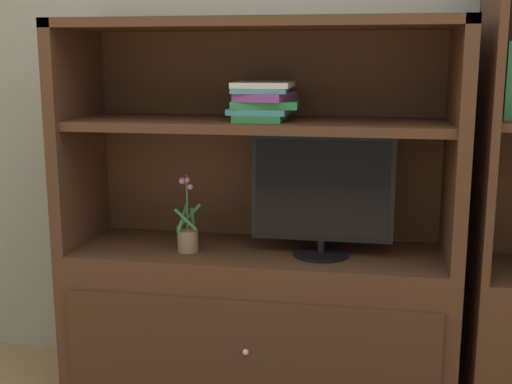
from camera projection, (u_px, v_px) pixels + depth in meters
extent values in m
cube|color=gray|center=(272.00, 63.00, 2.91)|extent=(6.00, 0.10, 2.80)
cube|color=#4C2D1C|center=(258.00, 324.00, 2.79)|extent=(1.57, 0.50, 0.65)
cube|color=#462A19|center=(246.00, 351.00, 2.54)|extent=(1.44, 0.02, 0.39)
sphere|color=silver|center=(246.00, 352.00, 2.53)|extent=(0.02, 0.02, 0.02)
cube|color=#4C2D1C|center=(78.00, 134.00, 2.76)|extent=(0.05, 0.50, 0.92)
cube|color=#4C2D1C|center=(457.00, 142.00, 2.50)|extent=(0.05, 0.50, 0.92)
cube|color=#4C2D1C|center=(268.00, 132.00, 2.86)|extent=(1.57, 0.02, 0.92)
cube|color=#4C2D1C|center=(258.00, 24.00, 2.55)|extent=(1.57, 0.50, 0.04)
cube|color=#4C2D1C|center=(258.00, 124.00, 2.62)|extent=(1.47, 0.45, 0.04)
cylinder|color=black|center=(321.00, 254.00, 2.64)|extent=(0.22, 0.22, 0.01)
cylinder|color=black|center=(321.00, 246.00, 2.64)|extent=(0.03, 0.03, 0.05)
cube|color=black|center=(322.00, 189.00, 2.59)|extent=(0.56, 0.02, 0.42)
cube|color=black|center=(322.00, 189.00, 2.58)|extent=(0.52, 0.00, 0.38)
cylinder|color=#8C7251|center=(188.00, 241.00, 2.69)|extent=(0.08, 0.08, 0.09)
cylinder|color=#3D6B33|center=(187.00, 203.00, 2.66)|extent=(0.01, 0.01, 0.23)
cube|color=#2D7A38|center=(193.00, 218.00, 2.67)|extent=(0.02, 0.06, 0.09)
cube|color=#2D7A38|center=(188.00, 217.00, 2.69)|extent=(0.10, 0.01, 0.11)
cube|color=#2D7A38|center=(182.00, 218.00, 2.68)|extent=(0.01, 0.13, 0.09)
cube|color=#2D7A38|center=(185.00, 219.00, 2.65)|extent=(0.10, 0.02, 0.08)
sphere|color=#C6729E|center=(187.00, 180.00, 2.63)|extent=(0.02, 0.02, 0.02)
sphere|color=#C6729E|center=(182.00, 181.00, 2.65)|extent=(0.03, 0.03, 0.03)
sphere|color=#C6729E|center=(190.00, 187.00, 2.64)|extent=(0.02, 0.02, 0.02)
cube|color=#338C4C|center=(261.00, 117.00, 2.61)|extent=(0.19, 0.30, 0.03)
cube|color=teal|center=(262.00, 110.00, 2.61)|extent=(0.23, 0.28, 0.02)
cube|color=#338C4C|center=(266.00, 104.00, 2.60)|extent=(0.27, 0.28, 0.03)
cube|color=purple|center=(266.00, 96.00, 2.61)|extent=(0.22, 0.34, 0.03)
cube|color=teal|center=(261.00, 90.00, 2.59)|extent=(0.23, 0.31, 0.02)
cube|color=silver|center=(264.00, 85.00, 2.58)|extent=(0.23, 0.28, 0.02)
cube|color=#4C2D1C|center=(487.00, 105.00, 2.46)|extent=(0.03, 0.46, 1.25)
cube|color=#338C4C|center=(507.00, 80.00, 2.43)|extent=(0.03, 0.16, 0.28)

